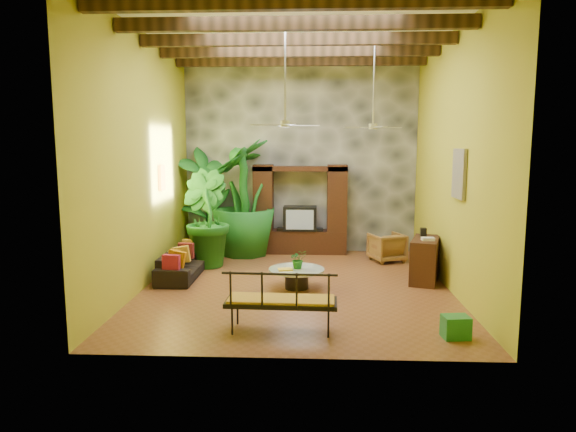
{
  "coord_description": "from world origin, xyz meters",
  "views": [
    {
      "loc": [
        0.3,
        -10.01,
        2.86
      ],
      "look_at": [
        -0.18,
        0.2,
        1.39
      ],
      "focal_mm": 32.0,
      "sensor_mm": 36.0,
      "label": 1
    }
  ],
  "objects_px": {
    "sofa": "(182,265)",
    "iron_bench": "(281,299)",
    "wicker_armchair": "(387,247)",
    "green_bin": "(456,327)",
    "tall_plant_c": "(244,198)",
    "ceiling_fan_front": "(285,113)",
    "entertainment_center": "(300,216)",
    "side_console": "(425,260)",
    "tall_plant_a": "(206,201)",
    "tall_plant_b": "(205,218)",
    "coffee_table": "(297,276)",
    "ceiling_fan_back": "(373,117)"
  },
  "relations": [
    {
      "from": "iron_bench",
      "to": "green_bin",
      "type": "xyz_separation_m",
      "value": [
        2.58,
        -0.1,
        -0.36
      ]
    },
    {
      "from": "tall_plant_c",
      "to": "coffee_table",
      "type": "height_order",
      "value": "tall_plant_c"
    },
    {
      "from": "side_console",
      "to": "wicker_armchair",
      "type": "bearing_deg",
      "value": 123.55
    },
    {
      "from": "sofa",
      "to": "iron_bench",
      "type": "xyz_separation_m",
      "value": [
        2.31,
        -3.11,
        0.26
      ]
    },
    {
      "from": "wicker_armchair",
      "to": "coffee_table",
      "type": "distance_m",
      "value": 3.24
    },
    {
      "from": "iron_bench",
      "to": "side_console",
      "type": "height_order",
      "value": "iron_bench"
    },
    {
      "from": "sofa",
      "to": "tall_plant_a",
      "type": "distance_m",
      "value": 2.63
    },
    {
      "from": "ceiling_fan_back",
      "to": "green_bin",
      "type": "xyz_separation_m",
      "value": [
        0.83,
        -3.86,
        -3.23
      ]
    },
    {
      "from": "ceiling_fan_back",
      "to": "tall_plant_b",
      "type": "xyz_separation_m",
      "value": [
        -3.78,
        0.43,
        -2.28
      ]
    },
    {
      "from": "ceiling_fan_front",
      "to": "side_console",
      "type": "height_order",
      "value": "ceiling_fan_front"
    },
    {
      "from": "tall_plant_c",
      "to": "ceiling_fan_back",
      "type": "bearing_deg",
      "value": -28.83
    },
    {
      "from": "sofa",
      "to": "wicker_armchair",
      "type": "distance_m",
      "value": 4.91
    },
    {
      "from": "wicker_armchair",
      "to": "tall_plant_b",
      "type": "height_order",
      "value": "tall_plant_b"
    },
    {
      "from": "wicker_armchair",
      "to": "tall_plant_b",
      "type": "bearing_deg",
      "value": -12.17
    },
    {
      "from": "entertainment_center",
      "to": "ceiling_fan_front",
      "type": "distance_m",
      "value": 4.3
    },
    {
      "from": "entertainment_center",
      "to": "coffee_table",
      "type": "relative_size",
      "value": 2.19
    },
    {
      "from": "sofa",
      "to": "tall_plant_c",
      "type": "xyz_separation_m",
      "value": [
        1.05,
        2.31,
        1.2
      ]
    },
    {
      "from": "coffee_table",
      "to": "iron_bench",
      "type": "xyz_separation_m",
      "value": [
        -0.17,
        -2.39,
        0.27
      ]
    },
    {
      "from": "ceiling_fan_back",
      "to": "tall_plant_a",
      "type": "relative_size",
      "value": 0.68
    },
    {
      "from": "coffee_table",
      "to": "ceiling_fan_back",
      "type": "bearing_deg",
      "value": 40.84
    },
    {
      "from": "sofa",
      "to": "green_bin",
      "type": "xyz_separation_m",
      "value": [
        4.89,
        -3.21,
        -0.1
      ]
    },
    {
      "from": "sofa",
      "to": "iron_bench",
      "type": "relative_size",
      "value": 1.08
    },
    {
      "from": "entertainment_center",
      "to": "iron_bench",
      "type": "relative_size",
      "value": 1.4
    },
    {
      "from": "tall_plant_a",
      "to": "tall_plant_b",
      "type": "distance_m",
      "value": 1.35
    },
    {
      "from": "ceiling_fan_back",
      "to": "sofa",
      "type": "distance_m",
      "value": 5.17
    },
    {
      "from": "ceiling_fan_front",
      "to": "sofa",
      "type": "relative_size",
      "value": 1.01
    },
    {
      "from": "side_console",
      "to": "tall_plant_a",
      "type": "bearing_deg",
      "value": 171.56
    },
    {
      "from": "green_bin",
      "to": "tall_plant_b",
      "type": "bearing_deg",
      "value": 137.02
    },
    {
      "from": "iron_bench",
      "to": "wicker_armchair",
      "type": "bearing_deg",
      "value": 66.88
    },
    {
      "from": "tall_plant_a",
      "to": "green_bin",
      "type": "distance_m",
      "value": 7.5
    },
    {
      "from": "ceiling_fan_back",
      "to": "green_bin",
      "type": "distance_m",
      "value": 5.11
    },
    {
      "from": "entertainment_center",
      "to": "green_bin",
      "type": "bearing_deg",
      "value": -67.26
    },
    {
      "from": "ceiling_fan_front",
      "to": "iron_bench",
      "type": "distance_m",
      "value": 3.6
    },
    {
      "from": "side_console",
      "to": "green_bin",
      "type": "bearing_deg",
      "value": -76.65
    },
    {
      "from": "green_bin",
      "to": "tall_plant_c",
      "type": "bearing_deg",
      "value": 124.86
    },
    {
      "from": "sofa",
      "to": "side_console",
      "type": "distance_m",
      "value": 5.12
    },
    {
      "from": "tall_plant_a",
      "to": "ceiling_fan_front",
      "type": "bearing_deg",
      "value": -56.35
    },
    {
      "from": "ceiling_fan_back",
      "to": "side_console",
      "type": "xyz_separation_m",
      "value": [
        1.05,
        -0.72,
        -2.95
      ]
    },
    {
      "from": "tall_plant_c",
      "to": "coffee_table",
      "type": "distance_m",
      "value": 3.57
    },
    {
      "from": "tall_plant_b",
      "to": "coffee_table",
      "type": "xyz_separation_m",
      "value": [
        2.19,
        -1.8,
        -0.87
      ]
    },
    {
      "from": "wicker_armchair",
      "to": "side_console",
      "type": "bearing_deg",
      "value": 85.45
    },
    {
      "from": "sofa",
      "to": "tall_plant_c",
      "type": "height_order",
      "value": "tall_plant_c"
    },
    {
      "from": "tall_plant_b",
      "to": "sofa",
      "type": "bearing_deg",
      "value": -104.86
    },
    {
      "from": "ceiling_fan_back",
      "to": "tall_plant_a",
      "type": "bearing_deg",
      "value": 156.71
    },
    {
      "from": "ceiling_fan_front",
      "to": "tall_plant_b",
      "type": "distance_m",
      "value": 3.63
    },
    {
      "from": "coffee_table",
      "to": "side_console",
      "type": "relative_size",
      "value": 0.97
    },
    {
      "from": "ceiling_fan_front",
      "to": "wicker_armchair",
      "type": "height_order",
      "value": "ceiling_fan_front"
    },
    {
      "from": "ceiling_fan_front",
      "to": "coffee_table",
      "type": "height_order",
      "value": "ceiling_fan_front"
    },
    {
      "from": "entertainment_center",
      "to": "coffee_table",
      "type": "distance_m",
      "value": 3.38
    },
    {
      "from": "tall_plant_a",
      "to": "green_bin",
      "type": "height_order",
      "value": "tall_plant_a"
    }
  ]
}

